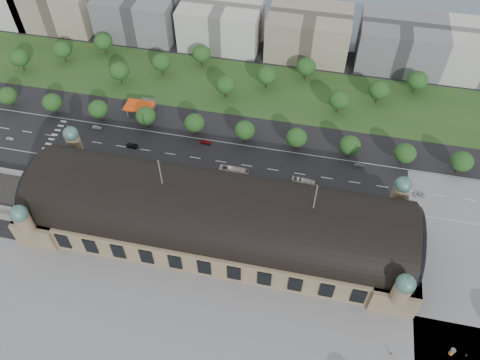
% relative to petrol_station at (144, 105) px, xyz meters
% --- Properties ---
extents(ground, '(900.00, 900.00, 0.00)m').
position_rel_petrol_station_xyz_m(ground, '(53.91, -65.28, -2.95)').
color(ground, black).
rests_on(ground, ground).
extents(station, '(150.00, 48.40, 44.30)m').
position_rel_petrol_station_xyz_m(station, '(53.91, -65.28, 7.33)').
color(station, '#97835D').
rests_on(station, ground).
extents(plaza_south, '(190.00, 48.00, 0.12)m').
position_rel_petrol_station_xyz_m(plaza_south, '(63.91, -109.28, -2.95)').
color(plaza_south, gray).
rests_on(plaza_south, ground).
extents(road_slab, '(260.00, 26.00, 0.10)m').
position_rel_petrol_station_xyz_m(road_slab, '(33.91, -27.28, -2.95)').
color(road_slab, black).
rests_on(road_slab, ground).
extents(grass_belt, '(300.00, 45.00, 0.10)m').
position_rel_petrol_station_xyz_m(grass_belt, '(38.91, 27.72, -2.95)').
color(grass_belt, '#2A5020').
rests_on(grass_belt, ground).
extents(petrol_station, '(14.00, 13.00, 5.05)m').
position_rel_petrol_station_xyz_m(petrol_station, '(0.00, 0.00, 0.00)').
color(petrol_station, '#EE480E').
rests_on(petrol_station, ground).
extents(office_1, '(45.00, 32.00, 24.00)m').
position_rel_petrol_station_xyz_m(office_1, '(-76.09, 67.72, 9.05)').
color(office_1, tan).
rests_on(office_1, ground).
extents(office_2, '(45.00, 32.00, 24.00)m').
position_rel_petrol_station_xyz_m(office_2, '(-26.09, 67.72, 9.05)').
color(office_2, gray).
rests_on(office_2, ground).
extents(office_3, '(45.00, 32.00, 24.00)m').
position_rel_petrol_station_xyz_m(office_3, '(23.91, 67.72, 9.05)').
color(office_3, silver).
rests_on(office_3, ground).
extents(office_4, '(45.00, 32.00, 24.00)m').
position_rel_petrol_station_xyz_m(office_4, '(73.91, 67.72, 9.05)').
color(office_4, tan).
rests_on(office_4, ground).
extents(office_5, '(45.00, 32.00, 24.00)m').
position_rel_petrol_station_xyz_m(office_5, '(123.91, 67.72, 9.05)').
color(office_5, gray).
rests_on(office_5, ground).
extents(tree_row_0, '(9.60, 9.60, 11.52)m').
position_rel_petrol_station_xyz_m(tree_row_0, '(-66.09, -12.28, 4.48)').
color(tree_row_0, '#2D2116').
rests_on(tree_row_0, ground).
extents(tree_row_1, '(9.60, 9.60, 11.52)m').
position_rel_petrol_station_xyz_m(tree_row_1, '(-42.09, -12.28, 4.48)').
color(tree_row_1, '#2D2116').
rests_on(tree_row_1, ground).
extents(tree_row_2, '(9.60, 9.60, 11.52)m').
position_rel_petrol_station_xyz_m(tree_row_2, '(-18.09, -12.28, 4.48)').
color(tree_row_2, '#2D2116').
rests_on(tree_row_2, ground).
extents(tree_row_3, '(9.60, 9.60, 11.52)m').
position_rel_petrol_station_xyz_m(tree_row_3, '(5.91, -12.28, 4.48)').
color(tree_row_3, '#2D2116').
rests_on(tree_row_3, ground).
extents(tree_row_4, '(9.60, 9.60, 11.52)m').
position_rel_petrol_station_xyz_m(tree_row_4, '(29.91, -12.28, 4.48)').
color(tree_row_4, '#2D2116').
rests_on(tree_row_4, ground).
extents(tree_row_5, '(9.60, 9.60, 11.52)m').
position_rel_petrol_station_xyz_m(tree_row_5, '(53.91, -12.28, 4.48)').
color(tree_row_5, '#2D2116').
rests_on(tree_row_5, ground).
extents(tree_row_6, '(9.60, 9.60, 11.52)m').
position_rel_petrol_station_xyz_m(tree_row_6, '(77.91, -12.28, 4.48)').
color(tree_row_6, '#2D2116').
rests_on(tree_row_6, ground).
extents(tree_row_7, '(9.60, 9.60, 11.52)m').
position_rel_petrol_station_xyz_m(tree_row_7, '(101.91, -12.28, 4.48)').
color(tree_row_7, '#2D2116').
rests_on(tree_row_7, ground).
extents(tree_row_8, '(9.60, 9.60, 11.52)m').
position_rel_petrol_station_xyz_m(tree_row_8, '(125.91, -12.28, 4.48)').
color(tree_row_8, '#2D2116').
rests_on(tree_row_8, ground).
extents(tree_row_9, '(9.60, 9.60, 11.52)m').
position_rel_petrol_station_xyz_m(tree_row_9, '(149.91, -12.28, 4.48)').
color(tree_row_9, '#2D2116').
rests_on(tree_row_9, ground).
extents(tree_belt_0, '(10.40, 10.40, 12.48)m').
position_rel_petrol_station_xyz_m(tree_belt_0, '(-76.09, 17.72, 5.10)').
color(tree_belt_0, '#2D2116').
rests_on(tree_belt_0, ground).
extents(tree_belt_1, '(10.40, 10.40, 12.48)m').
position_rel_petrol_station_xyz_m(tree_belt_1, '(-57.09, 29.72, 5.10)').
color(tree_belt_1, '#2D2116').
rests_on(tree_belt_1, ground).
extents(tree_belt_2, '(10.40, 10.40, 12.48)m').
position_rel_petrol_station_xyz_m(tree_belt_2, '(-38.09, 41.72, 5.10)').
color(tree_belt_2, '#2D2116').
rests_on(tree_belt_2, ground).
extents(tree_belt_3, '(10.40, 10.40, 12.48)m').
position_rel_petrol_station_xyz_m(tree_belt_3, '(-19.09, 17.72, 5.10)').
color(tree_belt_3, '#2D2116').
rests_on(tree_belt_3, ground).
extents(tree_belt_4, '(10.40, 10.40, 12.48)m').
position_rel_petrol_station_xyz_m(tree_belt_4, '(-0.09, 29.72, 5.10)').
color(tree_belt_4, '#2D2116').
rests_on(tree_belt_4, ground).
extents(tree_belt_5, '(10.40, 10.40, 12.48)m').
position_rel_petrol_station_xyz_m(tree_belt_5, '(18.91, 41.72, 5.10)').
color(tree_belt_5, '#2D2116').
rests_on(tree_belt_5, ground).
extents(tree_belt_6, '(10.40, 10.40, 12.48)m').
position_rel_petrol_station_xyz_m(tree_belt_6, '(37.91, 17.72, 5.10)').
color(tree_belt_6, '#2D2116').
rests_on(tree_belt_6, ground).
extents(tree_belt_7, '(10.40, 10.40, 12.48)m').
position_rel_petrol_station_xyz_m(tree_belt_7, '(56.91, 29.72, 5.10)').
color(tree_belt_7, '#2D2116').
rests_on(tree_belt_7, ground).
extents(tree_belt_8, '(10.40, 10.40, 12.48)m').
position_rel_petrol_station_xyz_m(tree_belt_8, '(75.91, 41.72, 5.10)').
color(tree_belt_8, '#2D2116').
rests_on(tree_belt_8, ground).
extents(tree_belt_9, '(10.40, 10.40, 12.48)m').
position_rel_petrol_station_xyz_m(tree_belt_9, '(94.91, 17.72, 5.10)').
color(tree_belt_9, '#2D2116').
rests_on(tree_belt_9, ground).
extents(tree_belt_10, '(10.40, 10.40, 12.48)m').
position_rel_petrol_station_xyz_m(tree_belt_10, '(113.91, 29.72, 5.10)').
color(tree_belt_10, '#2D2116').
rests_on(tree_belt_10, ground).
extents(tree_belt_11, '(10.40, 10.40, 12.48)m').
position_rel_petrol_station_xyz_m(tree_belt_11, '(132.91, 41.72, 5.10)').
color(tree_belt_11, '#2D2116').
rests_on(tree_belt_11, ground).
extents(traffic_car_0, '(3.96, 1.79, 1.32)m').
position_rel_petrol_station_xyz_m(traffic_car_0, '(-55.32, -33.71, -2.29)').
color(traffic_car_0, silver).
rests_on(traffic_car_0, ground).
extents(traffic_car_1, '(4.41, 1.75, 1.43)m').
position_rel_petrol_station_xyz_m(traffic_car_1, '(-17.99, -18.19, -2.24)').
color(traffic_car_1, '#93989B').
rests_on(traffic_car_1, ground).
extents(traffic_car_2, '(5.68, 2.89, 1.54)m').
position_rel_petrol_station_xyz_m(traffic_car_2, '(3.02, -26.39, -2.18)').
color(traffic_car_2, black).
rests_on(traffic_car_2, ground).
extents(traffic_car_3, '(5.01, 2.18, 1.43)m').
position_rel_petrol_station_xyz_m(traffic_car_3, '(36.21, -17.14, -2.23)').
color(traffic_car_3, maroon).
rests_on(traffic_car_3, ground).
extents(traffic_car_4, '(4.36, 2.00, 1.45)m').
position_rel_petrol_station_xyz_m(traffic_car_4, '(45.57, -35.53, -2.23)').
color(traffic_car_4, '#1A274A').
rests_on(traffic_car_4, ground).
extents(traffic_car_5, '(4.28, 1.56, 1.40)m').
position_rel_petrol_station_xyz_m(traffic_car_5, '(107.40, -17.31, -2.25)').
color(traffic_car_5, '#525459').
rests_on(traffic_car_5, ground).
extents(traffic_car_6, '(5.06, 2.84, 1.33)m').
position_rel_petrol_station_xyz_m(traffic_car_6, '(132.85, -29.13, -2.28)').
color(traffic_car_6, '#B8B8BB').
rests_on(traffic_car_6, ground).
extents(parked_car_0, '(4.83, 3.20, 1.50)m').
position_rel_petrol_station_xyz_m(parked_car_0, '(-20.97, -44.28, -2.20)').
color(parked_car_0, black).
rests_on(parked_car_0, ground).
extents(parked_car_1, '(6.21, 5.44, 1.59)m').
position_rel_petrol_station_xyz_m(parked_car_1, '(-17.61, -42.86, -2.15)').
color(parked_car_1, maroon).
rests_on(parked_car_1, ground).
extents(parked_car_2, '(5.30, 4.37, 1.45)m').
position_rel_petrol_station_xyz_m(parked_car_2, '(-11.95, -40.28, -2.23)').
color(parked_car_2, '#171B41').
rests_on(parked_car_2, ground).
extents(parked_car_3, '(4.71, 4.03, 1.53)m').
position_rel_petrol_station_xyz_m(parked_car_3, '(16.08, -40.28, -2.19)').
color(parked_car_3, slate).
rests_on(parked_car_3, ground).
extents(parked_car_4, '(4.33, 3.65, 1.40)m').
position_rel_petrol_station_xyz_m(parked_car_4, '(1.85, -40.28, -2.25)').
color(parked_car_4, silver).
rests_on(parked_car_4, ground).
extents(parked_car_5, '(5.47, 4.44, 1.39)m').
position_rel_petrol_station_xyz_m(parked_car_5, '(9.71, -44.28, -2.26)').
color(parked_car_5, '#96979E').
rests_on(parked_car_5, ground).
extents(parked_car_6, '(5.02, 4.15, 1.37)m').
position_rel_petrol_station_xyz_m(parked_car_6, '(17.73, -40.28, -2.26)').
color(parked_car_6, black).
rests_on(parked_car_6, ground).
extents(bus_west, '(11.88, 3.09, 3.29)m').
position_rel_petrol_station_xyz_m(bus_west, '(60.61, -38.28, -1.31)').
color(bus_west, '#AF1E1C').
rests_on(bus_west, ground).
extents(bus_mid, '(13.32, 3.39, 3.69)m').
position_rel_petrol_station_xyz_m(bus_mid, '(53.32, -33.28, -1.10)').
color(bus_mid, silver).
rests_on(bus_mid, ground).
extents(bus_east, '(11.59, 3.73, 3.17)m').
position_rel_petrol_station_xyz_m(bus_east, '(84.50, -33.28, -1.36)').
color(bus_east, silver).
rests_on(bus_east, ground).
extents(advertising_column, '(1.70, 1.70, 3.23)m').
position_rel_petrol_station_xyz_m(advertising_column, '(140.64, -96.58, -1.27)').
color(advertising_column, red).
rests_on(advertising_column, ground).
extents(pedestrian_0, '(0.93, 0.64, 1.75)m').
position_rel_petrol_station_xyz_m(pedestrian_0, '(121.31, -101.12, -2.07)').
color(pedestrian_0, gray).
rests_on(pedestrian_0, ground).
extents(pedestrian_2, '(0.76, 0.89, 1.58)m').
position_rel_petrol_station_xyz_m(pedestrian_2, '(145.51, -96.23, -2.16)').
color(pedestrian_2, gray).
rests_on(pedestrian_2, ground).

